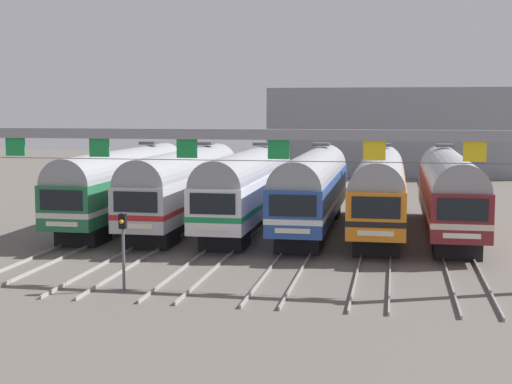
{
  "coord_description": "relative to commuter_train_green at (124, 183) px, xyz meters",
  "views": [
    {
      "loc": [
        6.72,
        -44.54,
        7.38
      ],
      "look_at": [
        -1.42,
        -0.27,
        2.32
      ],
      "focal_mm": 53.07,
      "sensor_mm": 36.0,
      "label": 1
    }
  ],
  "objects": [
    {
      "name": "commuter_train_orange",
      "position": [
        15.75,
        0.0,
        0.0
      ],
      "size": [
        2.88,
        18.06,
        5.05
      ],
      "color": "orange",
      "rests_on": "ground"
    },
    {
      "name": "ground_plane",
      "position": [
        9.85,
        0.0,
        -2.69
      ],
      "size": [
        160.0,
        160.0,
        0.0
      ],
      "primitive_type": "plane",
      "color": "#5B564F"
    },
    {
      "name": "commuter_train_blue",
      "position": [
        11.81,
        0.0,
        0.0
      ],
      "size": [
        2.88,
        18.06,
        5.05
      ],
      "color": "#284C9E",
      "rests_on": "ground"
    },
    {
      "name": "commuter_train_stainless",
      "position": [
        3.94,
        0.0,
        0.0
      ],
      "size": [
        2.88,
        18.06,
        5.05
      ],
      "color": "#B2B5BA",
      "rests_on": "ground"
    },
    {
      "name": "commuter_train_green",
      "position": [
        0.0,
        0.0,
        0.0
      ],
      "size": [
        2.88,
        18.06,
        5.05
      ],
      "color": "#236B42",
      "rests_on": "ground"
    },
    {
      "name": "catenary_gantry",
      "position": [
        9.85,
        -13.5,
        2.64
      ],
      "size": [
        24.93,
        0.44,
        6.97
      ],
      "color": "gray",
      "rests_on": "ground"
    },
    {
      "name": "track_bed",
      "position": [
        9.85,
        17.0,
        -2.61
      ],
      "size": [
        21.2,
        70.0,
        0.15
      ],
      "color": "gray",
      "rests_on": "ground"
    },
    {
      "name": "maintenance_building",
      "position": [
        16.93,
        40.36,
        2.02
      ],
      "size": [
        27.82,
        10.0,
        9.41
      ],
      "primitive_type": "cube",
      "color": "gray",
      "rests_on": "ground"
    },
    {
      "name": "commuter_train_white",
      "position": [
        7.88,
        0.0,
        0.0
      ],
      "size": [
        2.88,
        18.06,
        5.05
      ],
      "color": "white",
      "rests_on": "ground"
    },
    {
      "name": "yard_signal_mast",
      "position": [
        5.91,
        -16.09,
        -0.47
      ],
      "size": [
        0.28,
        0.35,
        3.19
      ],
      "color": "#59595E",
      "rests_on": "ground"
    },
    {
      "name": "commuter_train_maroon",
      "position": [
        19.69,
        0.0,
        0.0
      ],
      "size": [
        2.88,
        18.06,
        5.05
      ],
      "color": "maroon",
      "rests_on": "ground"
    }
  ]
}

